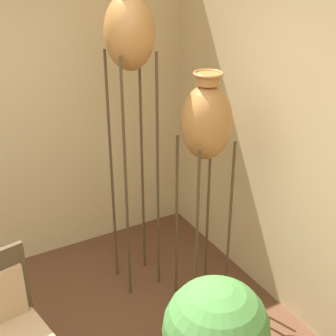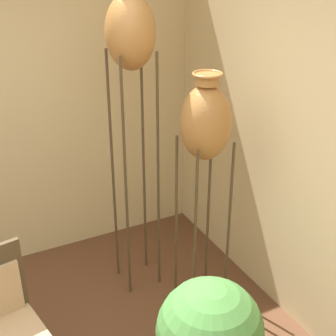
% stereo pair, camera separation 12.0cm
% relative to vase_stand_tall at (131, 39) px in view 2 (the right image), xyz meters
% --- Properties ---
extents(vase_stand_tall, '(0.33, 0.33, 2.30)m').
position_rel_vase_stand_tall_xyz_m(vase_stand_tall, '(0.00, 0.00, 0.00)').
color(vase_stand_tall, '#473823').
rests_on(vase_stand_tall, ground_plane).
extents(vase_stand_medium, '(0.34, 0.34, 1.78)m').
position_rel_vase_stand_tall_xyz_m(vase_stand_medium, '(0.31, -0.45, -0.50)').
color(vase_stand_medium, '#473823').
rests_on(vase_stand_medium, ground_plane).
extents(potted_plant, '(0.64, 0.64, 0.77)m').
position_rel_vase_stand_tall_xyz_m(potted_plant, '(-0.05, -1.16, -1.51)').
color(potted_plant, '#B26647').
rests_on(potted_plant, ground_plane).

